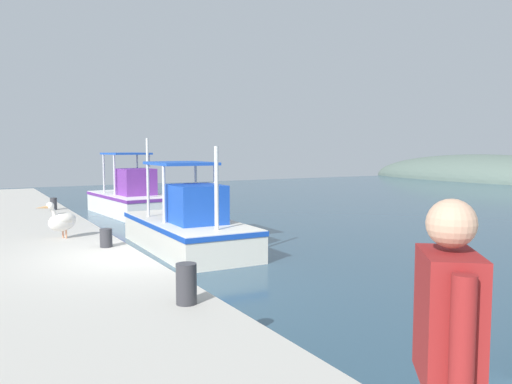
% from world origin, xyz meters
% --- Properties ---
extents(distant_hill_nearest, '(24.87, 8.50, 4.53)m').
position_xyz_m(distant_hill_nearest, '(-19.81, 36.78, 0.00)').
color(distant_hill_nearest, '#596B60').
rests_on(distant_hill_nearest, ground).
extents(fishing_boat_nearest, '(5.22, 2.62, 3.16)m').
position_xyz_m(fishing_boat_nearest, '(-11.84, 3.13, 0.66)').
color(fishing_boat_nearest, white).
rests_on(fishing_boat_nearest, ground).
extents(fishing_boat_second, '(5.29, 2.20, 2.81)m').
position_xyz_m(fishing_boat_second, '(-3.64, 2.37, 0.62)').
color(fishing_boat_second, silver).
rests_on(fishing_boat_second, ground).
extents(pelican, '(0.60, 0.95, 0.82)m').
position_xyz_m(pelican, '(-2.45, -1.04, 1.20)').
color(pelican, tan).
rests_on(pelican, quay_pier).
extents(fisherman_standing, '(0.50, 0.45, 1.73)m').
position_xyz_m(fisherman_standing, '(7.59, -0.92, 1.76)').
color(fisherman_standing, '#3F3F42').
rests_on(fisherman_standing, quay_pier).
extents(mooring_bollard_nearest, '(0.21, 0.21, 0.39)m').
position_xyz_m(mooring_bollard_nearest, '(-8.06, -0.45, 0.99)').
color(mooring_bollard_nearest, '#333338').
rests_on(mooring_bollard_nearest, quay_pier).
extents(mooring_bollard_second, '(0.24, 0.24, 0.37)m').
position_xyz_m(mooring_bollard_second, '(-1.00, -0.45, 0.98)').
color(mooring_bollard_second, '#333338').
rests_on(mooring_bollard_second, quay_pier).
extents(mooring_bollard_third, '(0.26, 0.26, 0.52)m').
position_xyz_m(mooring_bollard_third, '(3.25, -0.45, 1.06)').
color(mooring_bollard_third, '#333338').
rests_on(mooring_bollard_third, quay_pier).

